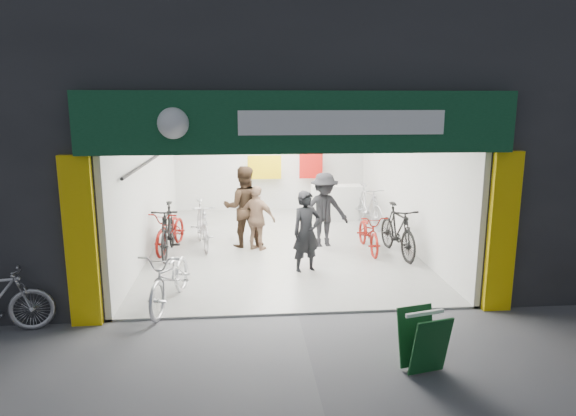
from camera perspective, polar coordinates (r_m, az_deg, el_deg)
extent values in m
plane|color=#56565B|center=(8.37, 1.15, -11.82)|extent=(60.00, 60.00, 0.00)
cube|color=#232326|center=(13.54, -25.20, 3.93)|extent=(5.00, 10.00, 3.50)
cube|color=#232326|center=(14.44, 23.33, 4.52)|extent=(6.00, 10.00, 3.50)
cube|color=#9E9E99|center=(12.12, -0.89, -4.12)|extent=(6.00, 8.00, 0.04)
cube|color=silver|center=(15.84, -2.00, 5.51)|extent=(6.00, 0.20, 3.20)
cube|color=silver|center=(11.94, -15.20, 2.98)|extent=(0.10, 8.00, 3.20)
cube|color=silver|center=(12.34, 12.90, 3.38)|extent=(0.10, 8.00, 3.20)
cube|color=white|center=(11.64, -0.94, 11.34)|extent=(6.00, 8.00, 0.10)
cube|color=black|center=(7.76, 1.18, 11.78)|extent=(6.00, 0.30, 0.30)
cube|color=#0E3D21|center=(7.55, 1.35, 9.49)|extent=(6.40, 0.25, 0.90)
cube|color=white|center=(7.50, 6.09, 9.42)|extent=(3.00, 0.02, 0.35)
cube|color=yellow|center=(8.19, -22.03, -3.60)|extent=(0.45, 0.12, 2.60)
cube|color=yellow|center=(8.84, 22.71, -2.57)|extent=(0.45, 0.12, 2.60)
cylinder|color=black|center=(11.26, -15.21, 5.04)|extent=(0.06, 5.00, 0.06)
cube|color=silver|center=(14.64, 5.43, 0.57)|extent=(1.40, 0.60, 1.00)
cube|color=white|center=(8.86, 0.39, 10.70)|extent=(1.30, 0.35, 0.04)
cube|color=white|center=(10.65, -0.55, 10.91)|extent=(1.30, 0.35, 0.04)
cube|color=white|center=(12.44, -1.21, 11.05)|extent=(1.30, 0.35, 0.04)
cube|color=white|center=(14.24, -1.71, 11.16)|extent=(1.30, 0.35, 0.04)
imported|color=silver|center=(8.79, -12.92, -7.44)|extent=(0.99, 2.00, 1.00)
imported|color=black|center=(11.53, -13.19, -2.41)|extent=(0.55, 1.92, 1.15)
imported|color=maroon|center=(11.94, -12.91, -2.39)|extent=(0.97, 1.91, 0.96)
imported|color=silver|center=(12.01, -9.51, -1.82)|extent=(0.88, 1.89, 1.10)
imported|color=black|center=(11.44, 12.08, -2.47)|extent=(0.72, 1.96, 1.15)
imported|color=maroon|center=(11.70, 8.98, -2.69)|extent=(0.59, 1.70, 0.89)
imported|color=#AAAAAE|center=(13.95, 8.85, 0.22)|extent=(0.85, 1.97, 1.14)
imported|color=black|center=(10.07, 2.06, -2.72)|extent=(0.70, 0.59, 1.65)
imported|color=#372519|center=(11.82, -4.96, 0.08)|extent=(0.95, 0.76, 1.90)
imported|color=black|center=(11.81, 4.03, -0.30)|extent=(1.21, 0.81, 1.75)
imported|color=#977258|center=(11.52, -3.43, -1.23)|extent=(0.95, 0.76, 1.51)
cube|color=#10401A|center=(6.73, 15.56, -14.64)|extent=(0.53, 0.30, 0.76)
cube|color=#10401A|center=(6.97, 14.03, -13.58)|extent=(0.53, 0.30, 0.76)
cube|color=white|center=(6.70, 14.95, -11.23)|extent=(0.52, 0.17, 0.05)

